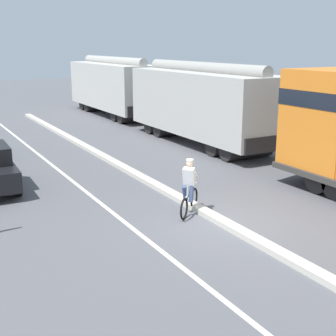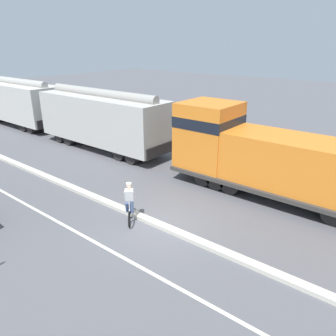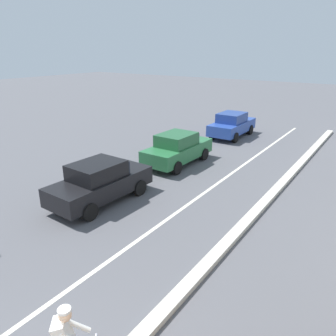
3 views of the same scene
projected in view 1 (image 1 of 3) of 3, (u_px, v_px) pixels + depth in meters
name	position (u px, v px, depth m)	size (l,w,h in m)	color
ground_plane	(221.00, 224.00, 13.55)	(120.00, 120.00, 0.00)	#56565B
median_curb	(133.00, 173.00, 18.59)	(0.36, 36.00, 0.16)	beige
lane_stripe	(75.00, 183.00, 17.48)	(0.14, 36.00, 0.01)	silver
hopper_car_lead	(202.00, 104.00, 23.91)	(2.90, 10.60, 4.18)	#B4B1A9
hopper_car_middle	(114.00, 86.00, 33.69)	(2.90, 10.60, 4.18)	beige
cyclist	(189.00, 188.00, 14.15)	(1.32, 1.17, 1.71)	black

